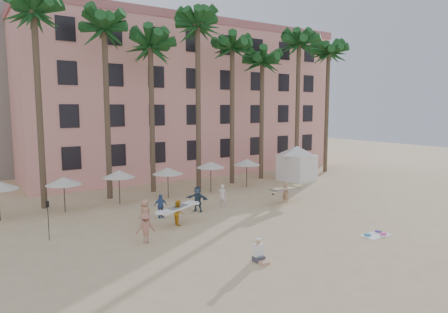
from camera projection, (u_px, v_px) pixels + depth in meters
ground at (279, 237)px, 22.64m from camera, size 120.00×120.00×0.00m
pink_hotel at (180, 102)px, 47.06m from camera, size 35.00×14.00×16.00m
palm_row at (169, 41)px, 33.79m from camera, size 44.40×5.40×16.30m
umbrella_row at (144, 172)px, 31.11m from camera, size 22.50×2.70×2.73m
cabana at (297, 160)px, 40.17m from camera, size 5.20×5.20×3.50m
beach_towel at (376, 234)px, 23.05m from camera, size 1.82×1.03×0.14m
carrier_yellow at (285, 191)px, 30.68m from camera, size 3.27×1.42×1.61m
carrier_white at (178, 211)px, 24.99m from camera, size 3.05×1.72×1.56m
beachgoers at (176, 208)px, 25.92m from camera, size 8.71×5.42×1.81m
paddle at (48, 215)px, 21.98m from camera, size 0.18×0.04×2.23m
seated_man at (259, 254)px, 19.05m from camera, size 0.49×0.85×1.10m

